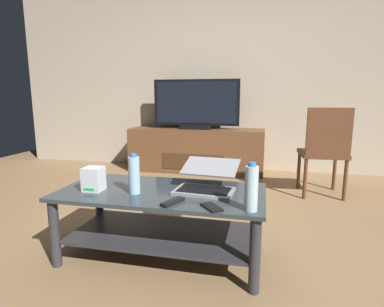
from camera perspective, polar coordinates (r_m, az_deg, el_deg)
ground_plane at (r=2.32m, az=-0.20°, el=-15.92°), size 7.68×7.68×0.00m
back_wall at (r=4.51m, az=7.09°, el=15.10°), size 6.40×0.12×2.80m
coffee_table at (r=2.04m, az=-5.52°, el=-10.40°), size 1.29×0.63×0.44m
media_cabinet at (r=4.31m, az=0.78°, el=0.64°), size 1.83×0.50×0.59m
television at (r=4.23m, az=0.74°, el=8.79°), size 1.16×0.20×0.66m
dining_chair at (r=3.43m, az=23.08°, el=0.91°), size 0.47×0.47×0.92m
laptop at (r=1.98m, az=2.73°, el=-5.00°), size 0.39×0.41×0.17m
router_box at (r=2.06m, az=-17.56°, el=-4.46°), size 0.11×0.12×0.15m
water_bottle_near at (r=1.93m, az=-10.53°, el=-3.84°), size 0.07×0.07×0.25m
water_bottle_far at (r=1.64m, az=10.80°, el=-6.24°), size 0.07×0.07×0.26m
cell_phone at (r=1.69m, az=3.62°, el=-9.75°), size 0.14×0.15×0.01m
tv_remote at (r=1.75m, az=-3.56°, el=-8.82°), size 0.11×0.16×0.02m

